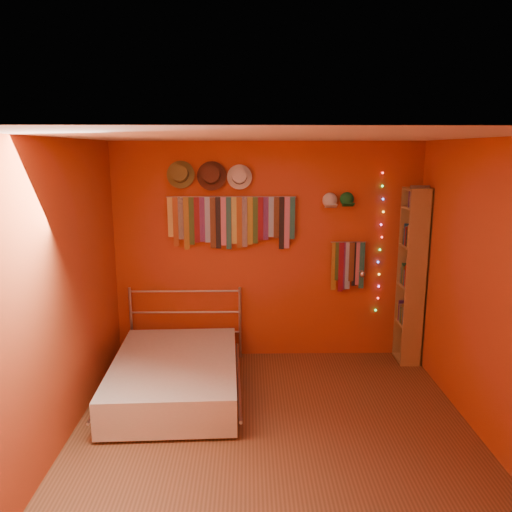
{
  "coord_description": "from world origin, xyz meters",
  "views": [
    {
      "loc": [
        -0.22,
        -3.87,
        2.4
      ],
      "look_at": [
        -0.14,
        0.9,
        1.38
      ],
      "focal_mm": 35.0,
      "sensor_mm": 36.0,
      "label": 1
    }
  ],
  "objects_px": {
    "reading_lamp": "(362,274)",
    "bookshelf": "(415,276)",
    "bed": "(175,375)",
    "tie_rack": "(231,220)"
  },
  "relations": [
    {
      "from": "bookshelf",
      "to": "bed",
      "type": "bearing_deg",
      "value": -163.28
    },
    {
      "from": "reading_lamp",
      "to": "bookshelf",
      "type": "height_order",
      "value": "bookshelf"
    },
    {
      "from": "bookshelf",
      "to": "bed",
      "type": "distance_m",
      "value": 2.84
    },
    {
      "from": "tie_rack",
      "to": "bookshelf",
      "type": "bearing_deg",
      "value": -4.28
    },
    {
      "from": "tie_rack",
      "to": "reading_lamp",
      "type": "bearing_deg",
      "value": -6.02
    },
    {
      "from": "bookshelf",
      "to": "tie_rack",
      "type": "bearing_deg",
      "value": 175.72
    },
    {
      "from": "reading_lamp",
      "to": "bed",
      "type": "height_order",
      "value": "reading_lamp"
    },
    {
      "from": "reading_lamp",
      "to": "bookshelf",
      "type": "relative_size",
      "value": 0.14
    },
    {
      "from": "bed",
      "to": "bookshelf",
      "type": "bearing_deg",
      "value": 14.5
    },
    {
      "from": "reading_lamp",
      "to": "bookshelf",
      "type": "xyz_separation_m",
      "value": [
        0.6,
        -0.0,
        -0.03
      ]
    }
  ]
}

